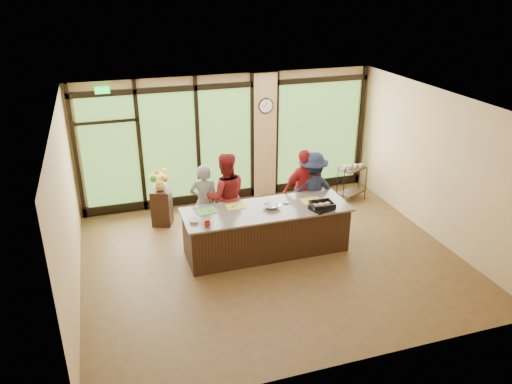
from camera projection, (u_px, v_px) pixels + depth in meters
floor at (271, 258)px, 9.60m from camera, size 7.00×7.00×0.00m
ceiling at (273, 105)px, 8.40m from camera, size 7.00×7.00×0.00m
back_wall at (229, 139)px, 11.62m from camera, size 7.00×0.00×7.00m
left_wall at (67, 212)px, 8.02m from camera, size 0.00×6.00×6.00m
right_wall at (437, 166)px, 9.97m from camera, size 0.00×6.00×6.00m
window_wall at (237, 143)px, 11.67m from camera, size 6.90×0.12×3.00m
island_base at (266, 231)px, 9.68m from camera, size 3.10×1.00×0.88m
countertop at (266, 210)px, 9.50m from camera, size 3.20×1.10×0.04m
wall_clock at (266, 106)px, 11.44m from camera, size 0.36×0.04×0.36m
cook_left at (205, 202)px, 10.01m from camera, size 0.68×0.55×1.63m
cook_midleft at (225, 196)px, 10.03m from camera, size 0.94×0.76×1.83m
cook_midright at (304, 190)px, 10.44m from camera, size 1.07×0.56×1.75m
cook_right at (312, 191)px, 10.46m from camera, size 1.18×0.78×1.70m
roasting_pan at (322, 207)px, 9.45m from camera, size 0.51×0.45×0.08m
mixing_bowl at (272, 206)px, 9.51m from camera, size 0.41×0.41×0.08m
cutting_board_left at (207, 211)px, 9.38m from camera, size 0.43×0.36×0.01m
cutting_board_center at (236, 206)px, 9.58m from camera, size 0.38×0.29×0.01m
cutting_board_right at (311, 201)px, 9.81m from camera, size 0.40×0.30×0.01m
prep_bowl_near at (194, 221)px, 8.96m from camera, size 0.23×0.23×0.05m
prep_bowl_mid at (269, 206)px, 9.54m from camera, size 0.18×0.18×0.04m
prep_bowl_far at (286, 202)px, 9.72m from camera, size 0.16×0.16×0.03m
red_ramekin at (207, 224)px, 8.80m from camera, size 0.15×0.15×0.09m
flower_stand at (162, 207)px, 10.78m from camera, size 0.51×0.51×0.80m
flower_vase at (160, 184)px, 10.56m from camera, size 0.29×0.29×0.27m
bar_cart at (352, 178)px, 11.96m from camera, size 0.73×0.60×0.88m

